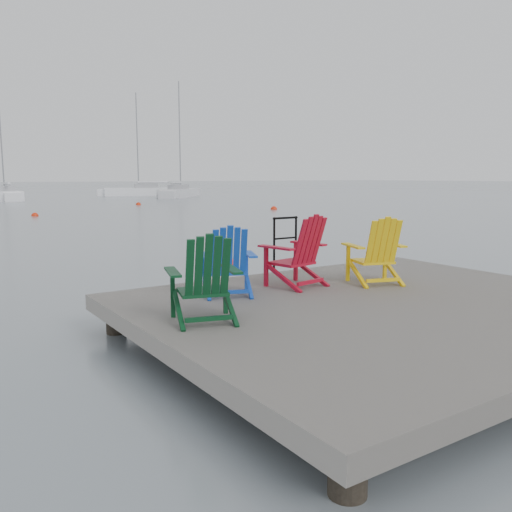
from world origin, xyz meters
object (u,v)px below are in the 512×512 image
buoy_b (35,216)px  chair_red (299,251)px  chair_blue (228,261)px  chair_green (205,278)px  handrail (285,239)px  chair_yellow (377,251)px  buoy_a (227,266)px  buoy_d (138,205)px  sailboat_mid (180,193)px  buoy_c (274,209)px  sailboat_near (6,196)px  sailboat_far (143,192)px

buoy_b → chair_red: bearing=-93.1°
chair_blue → chair_green: bearing=-107.6°
handrail → chair_yellow: bearing=-72.8°
chair_blue → chair_yellow: (2.19, -0.52, 0.02)m
handrail → chair_green: 3.29m
chair_green → chair_blue: bearing=65.7°
chair_yellow → buoy_a: chair_yellow is taller
chair_blue → buoy_d: bearing=94.3°
chair_green → chair_red: chair_red is taller
chair_blue → buoy_b: chair_blue is taller
chair_red → sailboat_mid: size_ratio=0.09×
chair_green → chair_red: size_ratio=0.95×
buoy_c → sailboat_near: bearing=115.6°
sailboat_near → buoy_a: bearing=-91.7°
handrail → buoy_b: handrail is taller
chair_red → buoy_d: size_ratio=2.74×
chair_blue → buoy_b: size_ratio=2.52×
chair_yellow → sailboat_mid: size_ratio=0.08×
handrail → sailboat_mid: size_ratio=0.08×
chair_blue → sailboat_far: sailboat_far is taller
chair_blue → chair_yellow: chair_yellow is taller
chair_yellow → buoy_a: size_ratio=2.34×
sailboat_far → chair_yellow: bearing=178.6°
chair_yellow → buoy_c: bearing=77.0°
chair_green → buoy_c: (16.88, 22.41, -0.98)m
sailboat_mid → buoy_b: bearing=-91.5°
chair_green → sailboat_mid: (20.93, 44.21, -0.62)m
sailboat_far → buoy_b: 29.78m
buoy_d → chair_blue: bearing=-109.5°
sailboat_mid → sailboat_far: 5.83m
sailboat_far → buoy_b: bearing=164.3°
handrail → chair_yellow: size_ratio=0.93×
chair_yellow → sailboat_near: bearing=106.3°
sailboat_far → buoy_b: sailboat_far is taller
chair_yellow → buoy_d: 33.01m
chair_yellow → buoy_d: (8.85, 31.78, -0.99)m
chair_yellow → buoy_a: (0.54, 5.16, -0.99)m
chair_blue → chair_yellow: 2.25m
sailboat_mid → buoy_d: bearing=-86.4°
buoy_b → buoy_c: buoy_c is taller
chair_red → sailboat_mid: 47.22m
handrail → chair_red: (-0.58, -1.09, -0.03)m
buoy_d → sailboat_mid: bearing=53.0°
chair_green → buoy_b: bearing=99.5°
sailboat_near → sailboat_far: bearing=14.3°
handrail → buoy_c: bearing=54.9°
sailboat_mid → buoy_d: (-9.01, -11.95, -0.36)m
chair_red → sailboat_near: 45.63m
chair_red → sailboat_far: 51.85m
chair_green → sailboat_mid: bearing=81.8°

